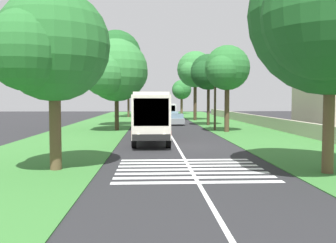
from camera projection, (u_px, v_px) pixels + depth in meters
ground at (177, 147)px, 25.44m from camera, size 160.00×160.00×0.00m
grass_verge_left at (92, 129)px, 40.01m from camera, size 120.00×8.00×0.04m
grass_verge_right at (241, 129)px, 40.78m from camera, size 120.00×8.00×0.04m
centre_line at (167, 129)px, 40.40m from camera, size 110.00×0.16×0.01m
coach_bus at (151, 114)px, 28.55m from camera, size 11.16×2.62×3.73m
zebra_crossing at (191, 169)px, 17.07m from camera, size 5.85×6.80×0.01m
trailing_car_0 at (177, 120)px, 47.93m from camera, size 4.30×1.78×1.43m
trailing_car_1 at (151, 118)px, 53.46m from camera, size 4.30×1.78×1.43m
trailing_car_2 at (173, 116)px, 58.68m from camera, size 4.30×1.78×1.43m
trailing_minibus_0 at (169, 109)px, 66.05m from camera, size 6.00×2.14×2.53m
roadside_tree_left_0 at (132, 82)px, 77.89m from camera, size 5.46×4.72×9.39m
roadside_tree_left_1 at (51, 49)px, 16.54m from camera, size 6.13×5.04×8.13m
roadside_tree_left_2 at (128, 75)px, 68.55m from camera, size 8.70×7.21×11.69m
roadside_tree_left_3 at (115, 56)px, 44.70m from camera, size 7.11×6.01×11.64m
roadside_tree_left_4 at (114, 72)px, 38.18m from camera, size 7.76×6.48×9.50m
roadside_tree_right_0 at (207, 73)px, 46.07m from camera, size 5.51×4.58×8.93m
roadside_tree_right_1 at (226, 69)px, 36.43m from camera, size 5.28×4.44×8.58m
roadside_tree_right_2 at (194, 70)px, 57.88m from camera, size 6.62×5.66×10.80m
roadside_tree_right_3 at (181, 90)px, 85.50m from camera, size 5.24×4.51×7.83m
roadside_tree_right_4 at (327, 17)px, 15.58m from camera, size 8.45×7.00×10.36m
utility_pole at (215, 91)px, 38.73m from camera, size 0.24×1.40×7.84m
roadside_wall at (259, 121)px, 45.89m from camera, size 70.00×0.40×1.24m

